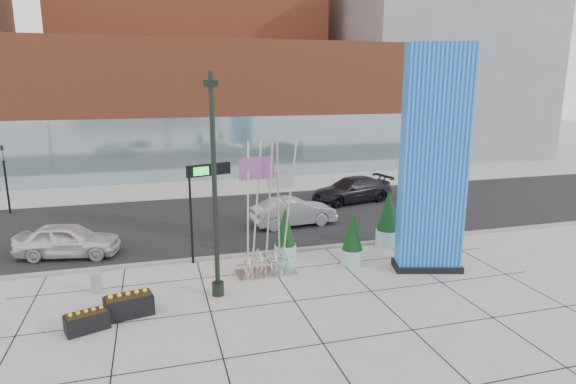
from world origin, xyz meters
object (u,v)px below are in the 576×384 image
object	(u,v)px
blue_pylon	(433,165)
overhead_street_sign	(207,179)
car_white_west	(68,240)
lamp_post	(215,209)
public_art_sculpture	(266,240)
car_silver_mid	(294,212)
concrete_bollard	(96,283)

from	to	relation	value
blue_pylon	overhead_street_sign	world-z (taller)	blue_pylon
overhead_street_sign	car_white_west	world-z (taller)	overhead_street_sign
lamp_post	car_white_west	xyz separation A→B (m)	(-5.89, 5.87, -2.52)
public_art_sculpture	overhead_street_sign	distance (m)	3.64
public_art_sculpture	car_white_west	world-z (taller)	public_art_sculpture
overhead_street_sign	car_silver_mid	xyz separation A→B (m)	(5.06, 4.20, -2.89)
car_silver_mid	lamp_post	bearing A→B (deg)	140.72
public_art_sculpture	car_silver_mid	distance (m)	6.92
blue_pylon	car_white_west	bearing A→B (deg)	174.60
blue_pylon	car_silver_mid	size ratio (longest dim) A/B	1.98
blue_pylon	overhead_street_sign	xyz separation A→B (m)	(-8.66, 3.35, -0.76)
concrete_bollard	car_silver_mid	bearing A→B (deg)	33.50
lamp_post	overhead_street_sign	size ratio (longest dim) A/B	1.88
blue_pylon	lamp_post	world-z (taller)	blue_pylon
blue_pylon	car_silver_mid	bearing A→B (deg)	131.23
car_white_west	car_silver_mid	world-z (taller)	car_silver_mid
lamp_post	concrete_bollard	world-z (taller)	lamp_post
blue_pylon	car_silver_mid	world-z (taller)	blue_pylon
public_art_sculpture	concrete_bollard	size ratio (longest dim) A/B	7.10
concrete_bollard	car_white_west	size ratio (longest dim) A/B	0.17
overhead_street_sign	car_silver_mid	world-z (taller)	overhead_street_sign
blue_pylon	overhead_street_sign	size ratio (longest dim) A/B	2.14
overhead_street_sign	car_white_west	bearing A→B (deg)	139.68
concrete_bollard	car_silver_mid	distance (m)	11.39
blue_pylon	car_white_west	world-z (taller)	blue_pylon
public_art_sculpture	overhead_street_sign	world-z (taller)	public_art_sculpture
public_art_sculpture	overhead_street_sign	bearing A→B (deg)	133.79
car_silver_mid	overhead_street_sign	bearing A→B (deg)	124.18
car_white_west	lamp_post	bearing A→B (deg)	-123.74
blue_pylon	lamp_post	distance (m)	8.85
public_art_sculpture	car_white_west	xyz separation A→B (m)	(-8.09, 4.33, -0.69)
car_white_west	car_silver_mid	xyz separation A→B (m)	(11.07, 1.87, 0.01)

